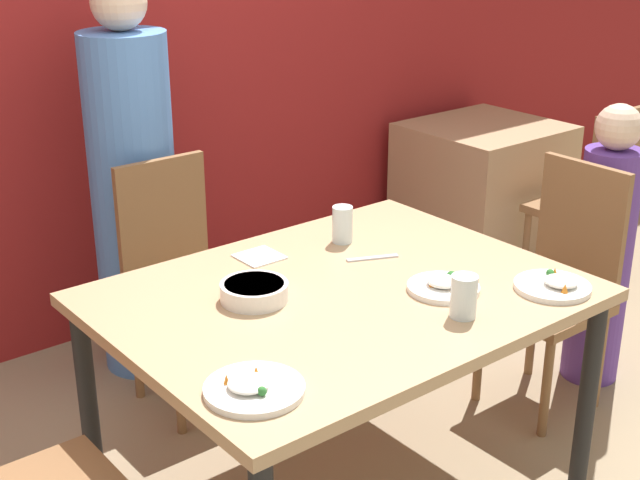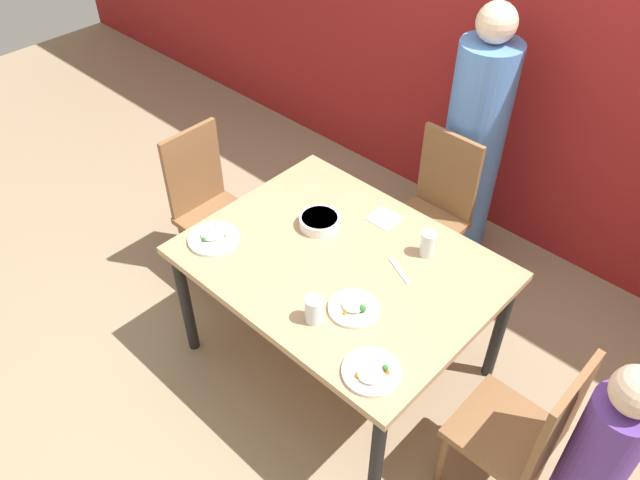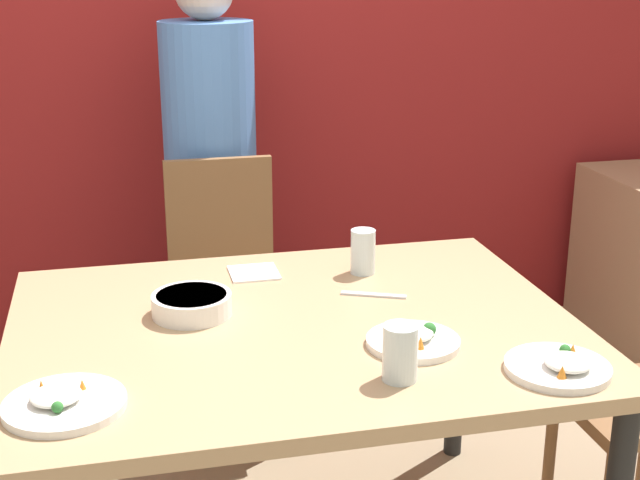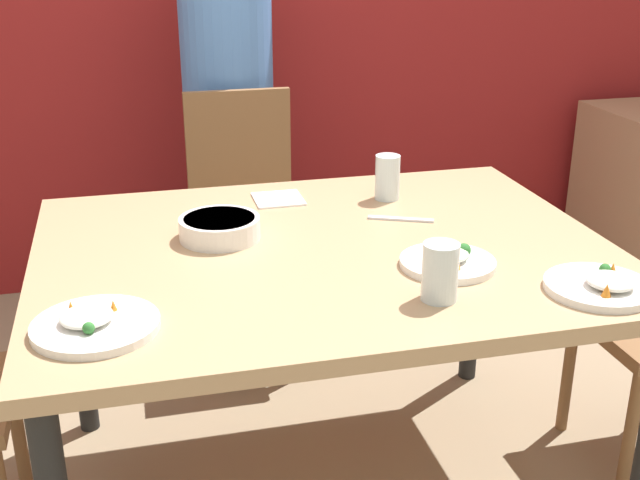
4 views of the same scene
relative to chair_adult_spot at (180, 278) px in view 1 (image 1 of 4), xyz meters
The scene contains 16 objects.
wall_back 1.12m from the chair_adult_spot, 84.93° to the left, with size 10.00×0.06×2.70m.
dining_table 0.92m from the chair_adult_spot, 85.78° to the right, with size 1.43×1.10×0.76m.
chair_adult_spot is the anchor object (origin of this frame).
chair_child_spot 1.47m from the chair_adult_spot, 39.91° to the right, with size 0.40×0.40×0.97m.
person_adult 0.42m from the chair_adult_spot, 90.00° to the left, with size 0.34×0.34×1.63m.
person_child 1.69m from the chair_adult_spot, 33.81° to the right, with size 0.23×0.23×1.17m.
bowl_curry 0.85m from the chair_adult_spot, 103.08° to the right, with size 0.21×0.21×0.06m.
plate_rice_adult 1.17m from the chair_adult_spot, 73.80° to the right, with size 0.23×0.23×0.05m.
plate_rice_child 1.45m from the chair_adult_spot, 65.57° to the right, with size 0.24×0.24×0.05m.
plate_noodles 1.34m from the chair_adult_spot, 111.87° to the right, with size 0.25×0.25×0.05m.
glass_water_tall 1.31m from the chair_adult_spot, 79.60° to the right, with size 0.08×0.08×0.13m.
glass_water_short 0.74m from the chair_adult_spot, 59.92° to the right, with size 0.07×0.07×0.13m.
napkin_folded 0.57m from the chair_adult_spot, 87.41° to the right, with size 0.14×0.14×0.01m.
fork_steel 0.86m from the chair_adult_spot, 67.55° to the right, with size 0.17×0.09×0.01m.
background_table 2.09m from the chair_adult_spot, ahead, with size 0.76×0.71×0.74m.
chair_background 2.11m from the chair_adult_spot, 11.53° to the right, with size 0.40×0.40×0.97m.
Camera 1 is at (-1.62, -1.92, 1.92)m, focal length 50.00 mm.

